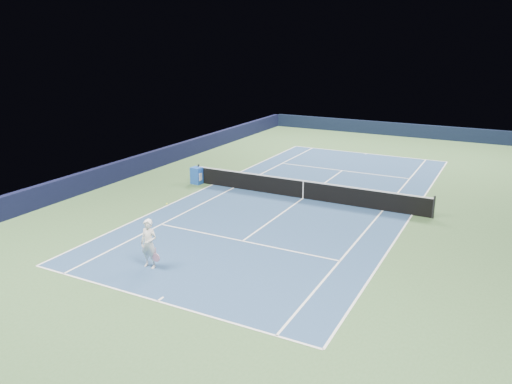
% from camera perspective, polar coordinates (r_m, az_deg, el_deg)
% --- Properties ---
extents(ground, '(40.00, 40.00, 0.00)m').
position_cam_1_polar(ground, '(25.77, 5.39, -0.74)').
color(ground, '#385830').
rests_on(ground, ground).
extents(wall_far, '(22.00, 0.35, 1.10)m').
position_cam_1_polar(wall_far, '(44.18, 15.34, 6.95)').
color(wall_far, black).
rests_on(wall_far, ground).
extents(wall_left, '(0.35, 40.00, 1.10)m').
position_cam_1_polar(wall_left, '(31.17, -13.33, 3.06)').
color(wall_left, black).
rests_on(wall_left, ground).
extents(court_surface, '(10.97, 23.77, 0.01)m').
position_cam_1_polar(court_surface, '(25.77, 5.39, -0.74)').
color(court_surface, navy).
rests_on(court_surface, ground).
extents(baseline_far, '(10.97, 0.08, 0.00)m').
position_cam_1_polar(baseline_far, '(36.70, 12.51, 4.32)').
color(baseline_far, white).
rests_on(baseline_far, ground).
extents(baseline_near, '(10.97, 0.08, 0.00)m').
position_cam_1_polar(baseline_near, '(16.25, -11.20, -12.14)').
color(baseline_near, white).
rests_on(baseline_near, ground).
extents(sideline_doubles_right, '(0.08, 23.77, 0.00)m').
position_cam_1_polar(sideline_doubles_right, '(24.36, 17.41, -2.52)').
color(sideline_doubles_right, white).
rests_on(sideline_doubles_right, ground).
extents(sideline_doubles_left, '(0.08, 23.77, 0.00)m').
position_cam_1_polar(sideline_doubles_left, '(28.19, -4.97, 0.85)').
color(sideline_doubles_left, white).
rests_on(sideline_doubles_left, ground).
extents(sideline_singles_right, '(0.08, 23.77, 0.00)m').
position_cam_1_polar(sideline_singles_right, '(24.61, 14.28, -2.06)').
color(sideline_singles_right, white).
rests_on(sideline_singles_right, ground).
extents(sideline_singles_left, '(0.08, 23.77, 0.00)m').
position_cam_1_polar(sideline_singles_left, '(27.50, -2.56, 0.49)').
color(sideline_singles_left, white).
rests_on(sideline_singles_left, ground).
extents(service_line_far, '(8.23, 0.08, 0.00)m').
position_cam_1_polar(service_line_far, '(31.57, 9.83, 2.43)').
color(service_line_far, white).
rests_on(service_line_far, ground).
extents(service_line_near, '(8.23, 0.08, 0.00)m').
position_cam_1_polar(service_line_near, '(20.34, -1.54, -5.61)').
color(service_line_near, white).
rests_on(service_line_near, ground).
extents(center_service_line, '(0.08, 12.80, 0.00)m').
position_cam_1_polar(center_service_line, '(25.77, 5.39, -0.72)').
color(center_service_line, white).
rests_on(center_service_line, ground).
extents(center_mark_far, '(0.08, 0.30, 0.00)m').
position_cam_1_polar(center_mark_far, '(36.55, 12.44, 4.28)').
color(center_mark_far, white).
rests_on(center_mark_far, ground).
extents(center_mark_near, '(0.08, 0.30, 0.00)m').
position_cam_1_polar(center_mark_near, '(16.35, -10.86, -11.92)').
color(center_mark_near, white).
rests_on(center_mark_near, ground).
extents(tennis_net, '(12.90, 0.10, 1.07)m').
position_cam_1_polar(tennis_net, '(25.62, 5.42, 0.33)').
color(tennis_net, black).
rests_on(tennis_net, ground).
extents(sponsor_cube, '(0.62, 0.57, 0.95)m').
position_cam_1_polar(sponsor_cube, '(28.39, -6.77, 1.89)').
color(sponsor_cube, '#1D4FB3').
rests_on(sponsor_cube, ground).
extents(tennis_player, '(0.82, 1.26, 2.14)m').
position_cam_1_polar(tennis_player, '(18.16, -12.13, -5.80)').
color(tennis_player, white).
rests_on(tennis_player, ground).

